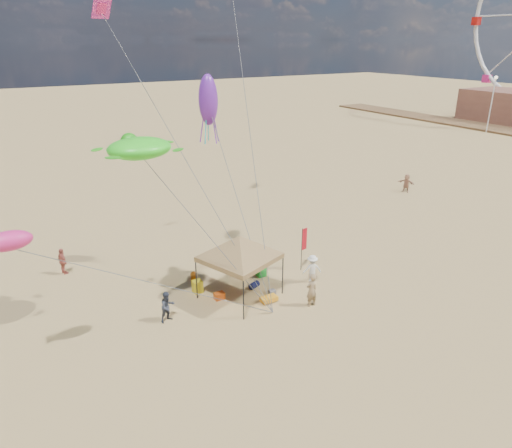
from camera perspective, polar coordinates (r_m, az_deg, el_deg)
The scene contains 22 objects.
ground at distance 24.36m, azimuth 3.73°, elevation -11.04°, with size 280.00×280.00×0.00m, color tan.
canopy_tent at distance 24.43m, azimuth -2.05°, elevation -1.76°, with size 6.30×6.30×4.13m.
feather_flag at distance 28.11m, azimuth 5.85°, elevation -2.16°, with size 0.42×0.09×2.75m.
cooler_red at distance 25.64m, azimuth -4.51°, elevation -8.76°, with size 0.54×0.38×0.38m, color #C4490F.
cooler_blue at distance 28.98m, azimuth 0.43°, elevation -4.90°, with size 0.54×0.38×0.38m, color #13429B.
bag_navy at distance 26.63m, azimuth -0.22°, elevation -7.48°, with size 0.36×0.36×0.60m, color black.
bag_orange at distance 27.77m, azimuth -7.62°, elevation -6.39°, with size 0.36×0.36×0.60m, color #CC5C0B.
chair_green at distance 27.85m, azimuth 0.60°, elevation -5.69°, with size 0.50×0.50×0.70m, color green.
chair_yellow at distance 26.34m, azimuth -7.17°, elevation -7.59°, with size 0.50×0.50×0.70m, color gold.
crate_grey at distance 26.02m, azimuth 1.98°, elevation -8.34°, with size 0.34×0.30×0.28m, color slate.
beach_cart at distance 25.30m, azimuth 1.59°, elevation -9.13°, with size 0.90×0.50×0.24m, color orange.
person_near_a at distance 24.78m, azimuth 6.82°, elevation -8.03°, with size 0.68×0.45×1.87m, color #A0845B.
person_near_b at distance 23.85m, azimuth -10.76°, elevation -9.90°, with size 0.79×0.61×1.62m, color #313744.
person_near_c at distance 27.15m, azimuth 6.88°, elevation -5.46°, with size 1.09×0.63×1.68m, color white.
person_far_a at distance 30.16m, azimuth -22.57°, elevation -4.23°, with size 0.97×0.40×1.66m, color #B15244.
person_far_c at distance 45.23m, azimuth 17.92°, elevation 4.79°, with size 1.57×0.50×1.69m, color tan.
building_north at distance 92.32m, azimuth 28.74°, elevation 12.49°, with size 10.00×14.00×5.20m, color #8C5947.
lamp_north at distance 79.76m, azimuth 26.99°, elevation 13.88°, with size 0.50×0.50×8.25m.
turtle_kite at distance 21.39m, azimuth -14.07°, elevation 8.97°, with size 2.85×2.28×0.95m, color #35EC23.
fish_kite at distance 20.02m, azimuth -28.03°, elevation -1.85°, with size 1.75×0.88×0.78m, color #DF2779.
squid_kite at distance 26.90m, azimuth -5.87°, elevation 14.85°, with size 1.08×1.08×2.80m, color purple.
stunt_kite_pink at distance 27.78m, azimuth -18.36°, elevation 23.76°, with size 1.08×0.04×1.08m, color #EC3198.
Camera 1 is at (-11.93, -16.71, 13.12)m, focal length 32.70 mm.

